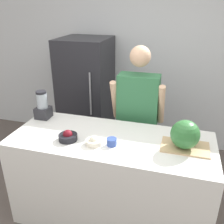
{
  "coord_description": "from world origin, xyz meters",
  "views": [
    {
      "loc": [
        0.57,
        -1.56,
        2.11
      ],
      "look_at": [
        0.0,
        0.43,
        1.19
      ],
      "focal_mm": 40.0,
      "sensor_mm": 36.0,
      "label": 1
    }
  ],
  "objects_px": {
    "bowl_small_blue": "(112,142)",
    "blender": "(43,106)",
    "watermelon": "(185,134)",
    "bowl_cream": "(94,141)",
    "bowl_cherries": "(68,136)",
    "refrigerator": "(87,95)",
    "person": "(137,119)"
  },
  "relations": [
    {
      "from": "watermelon",
      "to": "blender",
      "type": "relative_size",
      "value": 0.81
    },
    {
      "from": "watermelon",
      "to": "blender",
      "type": "distance_m",
      "value": 1.5
    },
    {
      "from": "watermelon",
      "to": "bowl_cherries",
      "type": "bearing_deg",
      "value": -172.01
    },
    {
      "from": "refrigerator",
      "to": "bowl_small_blue",
      "type": "relative_size",
      "value": 18.8
    },
    {
      "from": "bowl_small_blue",
      "to": "bowl_cream",
      "type": "bearing_deg",
      "value": -168.99
    },
    {
      "from": "refrigerator",
      "to": "bowl_cherries",
      "type": "bearing_deg",
      "value": -74.99
    },
    {
      "from": "refrigerator",
      "to": "person",
      "type": "distance_m",
      "value": 1.14
    },
    {
      "from": "refrigerator",
      "to": "bowl_cream",
      "type": "height_order",
      "value": "refrigerator"
    },
    {
      "from": "person",
      "to": "bowl_small_blue",
      "type": "height_order",
      "value": "person"
    },
    {
      "from": "bowl_cherries",
      "to": "blender",
      "type": "xyz_separation_m",
      "value": [
        -0.46,
        0.37,
        0.1
      ]
    },
    {
      "from": "bowl_cherries",
      "to": "watermelon",
      "type": "bearing_deg",
      "value": 7.99
    },
    {
      "from": "person",
      "to": "bowl_cream",
      "type": "height_order",
      "value": "person"
    },
    {
      "from": "bowl_small_blue",
      "to": "blender",
      "type": "relative_size",
      "value": 0.29
    },
    {
      "from": "refrigerator",
      "to": "bowl_small_blue",
      "type": "xyz_separation_m",
      "value": [
        0.8,
        -1.43,
        0.15
      ]
    },
    {
      "from": "refrigerator",
      "to": "watermelon",
      "type": "height_order",
      "value": "refrigerator"
    },
    {
      "from": "bowl_cherries",
      "to": "blender",
      "type": "height_order",
      "value": "blender"
    },
    {
      "from": "refrigerator",
      "to": "bowl_small_blue",
      "type": "bearing_deg",
      "value": -60.74
    },
    {
      "from": "bowl_cherries",
      "to": "blender",
      "type": "relative_size",
      "value": 0.57
    },
    {
      "from": "bowl_cherries",
      "to": "bowl_cream",
      "type": "xyz_separation_m",
      "value": [
        0.25,
        -0.01,
        -0.01
      ]
    },
    {
      "from": "watermelon",
      "to": "bowl_small_blue",
      "type": "xyz_separation_m",
      "value": [
        -0.61,
        -0.12,
        -0.1
      ]
    },
    {
      "from": "refrigerator",
      "to": "bowl_cream",
      "type": "xyz_separation_m",
      "value": [
        0.64,
        -1.46,
        0.14
      ]
    },
    {
      "from": "bowl_small_blue",
      "to": "blender",
      "type": "height_order",
      "value": "blender"
    },
    {
      "from": "watermelon",
      "to": "bowl_cherries",
      "type": "relative_size",
      "value": 1.44
    },
    {
      "from": "refrigerator",
      "to": "blender",
      "type": "height_order",
      "value": "refrigerator"
    },
    {
      "from": "watermelon",
      "to": "blender",
      "type": "xyz_separation_m",
      "value": [
        -1.49,
        0.23,
        -0.01
      ]
    },
    {
      "from": "watermelon",
      "to": "bowl_cherries",
      "type": "distance_m",
      "value": 1.04
    },
    {
      "from": "person",
      "to": "blender",
      "type": "xyz_separation_m",
      "value": [
        -0.97,
        -0.38,
        0.2
      ]
    },
    {
      "from": "bowl_cherries",
      "to": "bowl_small_blue",
      "type": "height_order",
      "value": "bowl_cherries"
    },
    {
      "from": "blender",
      "to": "watermelon",
      "type": "bearing_deg",
      "value": -8.67
    },
    {
      "from": "refrigerator",
      "to": "watermelon",
      "type": "bearing_deg",
      "value": -42.8
    },
    {
      "from": "blender",
      "to": "bowl_cherries",
      "type": "bearing_deg",
      "value": -38.61
    },
    {
      "from": "refrigerator",
      "to": "bowl_small_blue",
      "type": "distance_m",
      "value": 1.65
    }
  ]
}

